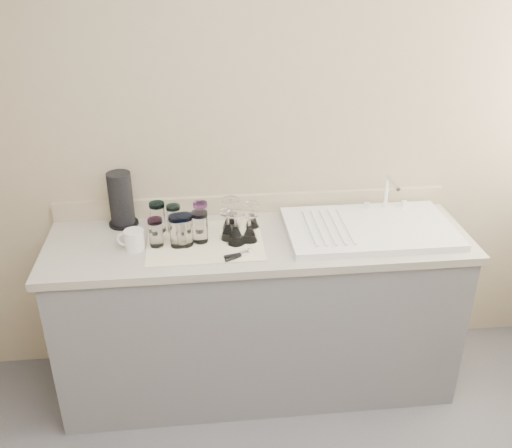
{
  "coord_description": "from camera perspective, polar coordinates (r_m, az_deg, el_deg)",
  "views": [
    {
      "loc": [
        -0.28,
        -1.22,
        2.23
      ],
      "look_at": [
        -0.02,
        1.15,
        1.0
      ],
      "focal_mm": 40.0,
      "sensor_mm": 36.0,
      "label": 1
    }
  ],
  "objects": [
    {
      "name": "goblet_back_right",
      "position": [
        2.85,
        -0.39,
        0.53
      ],
      "size": [
        0.07,
        0.07,
        0.13
      ],
      "color": "white",
      "rests_on": "dish_towel"
    },
    {
      "name": "goblet_back_left",
      "position": [
        2.83,
        -2.55,
        0.55
      ],
      "size": [
        0.09,
        0.09,
        0.16
      ],
      "color": "white",
      "rests_on": "dish_towel"
    },
    {
      "name": "white_mug",
      "position": [
        2.72,
        -12.13,
        -1.56
      ],
      "size": [
        0.14,
        0.11,
        0.1
      ],
      "color": "white",
      "rests_on": "counter_unit"
    },
    {
      "name": "tumbler_purple",
      "position": [
        2.82,
        -5.55,
        0.84
      ],
      "size": [
        0.07,
        0.07,
        0.14
      ],
      "color": "white",
      "rests_on": "dish_towel"
    },
    {
      "name": "sink_unit",
      "position": [
        2.88,
        11.29,
        -0.39
      ],
      "size": [
        0.82,
        0.5,
        0.22
      ],
      "color": "white",
      "rests_on": "counter_unit"
    },
    {
      "name": "goblet_front_left",
      "position": [
        2.69,
        -2.02,
        -0.9
      ],
      "size": [
        0.09,
        0.09,
        0.16
      ],
      "color": "white",
      "rests_on": "dish_towel"
    },
    {
      "name": "room_envelope",
      "position": [
        1.43,
        5.76,
        -1.15
      ],
      "size": [
        3.54,
        3.5,
        2.52
      ],
      "color": "#4E4D52",
      "rests_on": "ground"
    },
    {
      "name": "paper_towel_roll",
      "position": [
        2.92,
        -13.34,
        2.36
      ],
      "size": [
        0.15,
        0.15,
        0.28
      ],
      "color": "black",
      "rests_on": "counter_unit"
    },
    {
      "name": "counter_unit",
      "position": [
        3.02,
        0.29,
        -8.84
      ],
      "size": [
        2.06,
        0.62,
        0.9
      ],
      "color": "slate",
      "rests_on": "ground"
    },
    {
      "name": "can_opener",
      "position": [
        2.6,
        -1.86,
        -3.15
      ],
      "size": [
        0.13,
        0.08,
        0.02
      ],
      "color": "silver",
      "rests_on": "dish_towel"
    },
    {
      "name": "dish_towel",
      "position": [
        2.74,
        -5.1,
        -1.77
      ],
      "size": [
        0.55,
        0.42,
        0.01
      ],
      "primitive_type": "cube",
      "color": "white",
      "rests_on": "counter_unit"
    },
    {
      "name": "tumbler_teal",
      "position": [
        2.83,
        -9.81,
        0.72
      ],
      "size": [
        0.08,
        0.08,
        0.15
      ],
      "color": "white",
      "rests_on": "dish_towel"
    },
    {
      "name": "tumbler_magenta",
      "position": [
        2.7,
        -9.98,
        -0.81
      ],
      "size": [
        0.07,
        0.07,
        0.14
      ],
      "color": "white",
      "rests_on": "dish_towel"
    },
    {
      "name": "goblet_extra",
      "position": [
        2.74,
        -2.81,
        -0.54
      ],
      "size": [
        0.08,
        0.08,
        0.14
      ],
      "color": "white",
      "rests_on": "dish_towel"
    },
    {
      "name": "tumbler_blue",
      "position": [
        2.68,
        -7.86,
        -0.66
      ],
      "size": [
        0.08,
        0.08,
        0.15
      ],
      "color": "white",
      "rests_on": "dish_towel"
    },
    {
      "name": "tumbler_lavender",
      "position": [
        2.71,
        -5.63,
        -0.26
      ],
      "size": [
        0.08,
        0.08,
        0.15
      ],
      "color": "white",
      "rests_on": "dish_towel"
    },
    {
      "name": "tumbler_cyan",
      "position": [
        2.82,
        -8.22,
        0.58
      ],
      "size": [
        0.07,
        0.07,
        0.14
      ],
      "color": "white",
      "rests_on": "dish_towel"
    },
    {
      "name": "tumbler_extra",
      "position": [
        2.68,
        -7.13,
        -0.58
      ],
      "size": [
        0.08,
        0.08,
        0.16
      ],
      "color": "white",
      "rests_on": "dish_towel"
    },
    {
      "name": "goblet_front_right",
      "position": [
        2.71,
        -0.64,
        -0.75
      ],
      "size": [
        0.08,
        0.08,
        0.14
      ],
      "color": "white",
      "rests_on": "dish_towel"
    }
  ]
}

